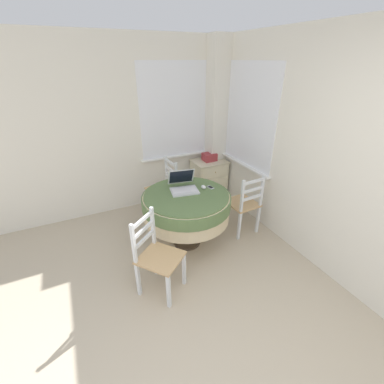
% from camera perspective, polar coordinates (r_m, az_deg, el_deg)
% --- Properties ---
extents(corner_room_shell, '(4.21, 5.20, 2.55)m').
position_cam_1_polar(corner_room_shell, '(3.17, 5.03, 10.17)').
color(corner_room_shell, white).
rests_on(corner_room_shell, ground_plane).
extents(round_dining_table, '(1.10, 1.10, 0.74)m').
position_cam_1_polar(round_dining_table, '(3.22, -1.25, -2.90)').
color(round_dining_table, '#4C3D2D').
rests_on(round_dining_table, ground_plane).
extents(laptop, '(0.40, 0.41, 0.24)m').
position_cam_1_polar(laptop, '(3.25, -1.95, 1.40)').
color(laptop, silver).
rests_on(laptop, round_dining_table).
extents(computer_mouse, '(0.06, 0.09, 0.04)m').
position_cam_1_polar(computer_mouse, '(3.28, 2.60, 1.11)').
color(computer_mouse, white).
rests_on(computer_mouse, round_dining_table).
extents(cell_phone, '(0.07, 0.11, 0.01)m').
position_cam_1_polar(cell_phone, '(3.31, 4.11, 1.03)').
color(cell_phone, '#B2B7BC').
rests_on(cell_phone, round_dining_table).
extents(dining_chair_near_back_window, '(0.45, 0.42, 0.89)m').
position_cam_1_polar(dining_chair_near_back_window, '(3.97, -6.25, 0.69)').
color(dining_chair_near_back_window, tan).
rests_on(dining_chair_near_back_window, ground_plane).
extents(dining_chair_near_right_window, '(0.41, 0.43, 0.89)m').
position_cam_1_polar(dining_chair_near_right_window, '(3.61, 11.47, -2.71)').
color(dining_chair_near_right_window, tan).
rests_on(dining_chair_near_right_window, ground_plane).
extents(dining_chair_camera_near, '(0.56, 0.56, 0.89)m').
position_cam_1_polar(dining_chair_camera_near, '(2.71, -7.85, -13.96)').
color(dining_chair_camera_near, tan).
rests_on(dining_chair_camera_near, ground_plane).
extents(corner_cabinet, '(0.56, 0.45, 0.67)m').
position_cam_1_polar(corner_cabinet, '(4.53, 3.74, 2.95)').
color(corner_cabinet, beige).
rests_on(corner_cabinet, ground_plane).
extents(storage_box, '(0.22, 0.19, 0.13)m').
position_cam_1_polar(storage_box, '(4.40, 3.90, 7.78)').
color(storage_box, '#9E3338').
rests_on(storage_box, corner_cabinet).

